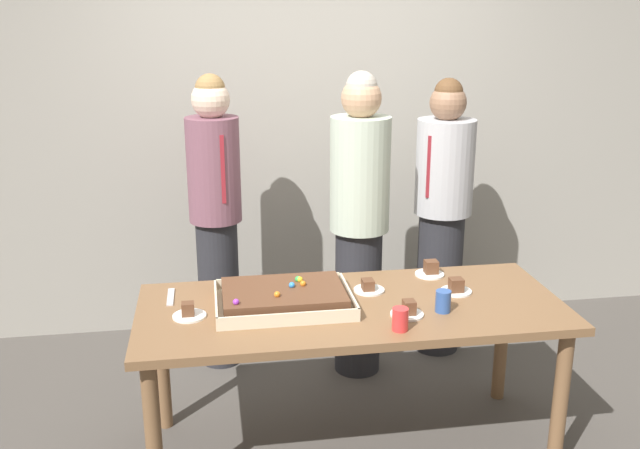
{
  "coord_description": "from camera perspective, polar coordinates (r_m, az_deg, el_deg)",
  "views": [
    {
      "loc": [
        -0.63,
        -2.97,
        2.08
      ],
      "look_at": [
        -0.13,
        0.15,
        1.11
      ],
      "focal_mm": 39.85,
      "sensor_mm": 36.0,
      "label": 1
    }
  ],
  "objects": [
    {
      "name": "plated_slice_near_right",
      "position": [
        3.5,
        10.88,
        -5.02
      ],
      "size": [
        0.15,
        0.15,
        0.07
      ],
      "color": "white",
      "rests_on": "party_table"
    },
    {
      "name": "plated_slice_far_left",
      "position": [
        3.7,
        8.86,
        -3.65
      ],
      "size": [
        0.15,
        0.15,
        0.08
      ],
      "color": "white",
      "rests_on": "party_table"
    },
    {
      "name": "plated_slice_center_front",
      "position": [
        3.46,
        3.92,
        -5.07
      ],
      "size": [
        0.15,
        0.15,
        0.06
      ],
      "color": "white",
      "rests_on": "party_table"
    },
    {
      "name": "person_striped_tie_right",
      "position": [
        4.15,
        -8.37,
        0.69
      ],
      "size": [
        0.3,
        0.3,
        1.74
      ],
      "rotation": [
        0.0,
        0.0,
        -1.28
      ],
      "color": "#28282D",
      "rests_on": "ground_plane"
    },
    {
      "name": "cake_server_utensil",
      "position": [
        3.46,
        -11.9,
        -5.71
      ],
      "size": [
        0.03,
        0.2,
        0.01
      ],
      "primitive_type": "cube",
      "color": "silver",
      "rests_on": "party_table"
    },
    {
      "name": "drink_cup_nearest",
      "position": [
        3.27,
        9.86,
        -6.09
      ],
      "size": [
        0.07,
        0.07,
        0.1
      ],
      "primitive_type": "cylinder",
      "color": "#2D5199",
      "rests_on": "party_table"
    },
    {
      "name": "interior_back_panel",
      "position": [
        4.65,
        -1.31,
        9.88
      ],
      "size": [
        8.0,
        0.12,
        3.0
      ],
      "primitive_type": "cube",
      "color": "#9E998E",
      "rests_on": "ground_plane"
    },
    {
      "name": "plated_slice_far_right",
      "position": [
        3.22,
        7.08,
        -6.9
      ],
      "size": [
        0.15,
        0.15,
        0.07
      ],
      "color": "white",
      "rests_on": "party_table"
    },
    {
      "name": "drink_cup_middle",
      "position": [
        3.06,
        6.46,
        -7.57
      ],
      "size": [
        0.07,
        0.07,
        0.1
      ],
      "primitive_type": "cylinder",
      "color": "red",
      "rests_on": "party_table"
    },
    {
      "name": "plated_slice_near_left",
      "position": [
        3.23,
        -10.49,
        -7.0
      ],
      "size": [
        0.15,
        0.15,
        0.07
      ],
      "color": "white",
      "rests_on": "party_table"
    },
    {
      "name": "person_serving_front",
      "position": [
        4.35,
        9.79,
        0.8
      ],
      "size": [
        0.35,
        0.35,
        1.7
      ],
      "rotation": [
        0.0,
        0.0,
        -2.42
      ],
      "color": "#28282D",
      "rests_on": "ground_plane"
    },
    {
      "name": "sheet_cake",
      "position": [
        3.29,
        -2.95,
        -5.89
      ],
      "size": [
        0.63,
        0.46,
        0.11
      ],
      "color": "beige",
      "rests_on": "party_table"
    },
    {
      "name": "person_green_shirt_behind",
      "position": [
        4.01,
        3.17,
        0.27
      ],
      "size": [
        0.34,
        0.34,
        1.76
      ],
      "rotation": [
        0.0,
        0.0,
        -2.18
      ],
      "color": "#28282D",
      "rests_on": "ground_plane"
    },
    {
      "name": "party_table",
      "position": [
        3.35,
        2.55,
        -7.83
      ],
      "size": [
        1.97,
        0.82,
        0.76
      ],
      "color": "brown",
      "rests_on": "ground_plane"
    },
    {
      "name": "ground_plane",
      "position": [
        3.68,
        2.41,
        -17.36
      ],
      "size": [
        12.0,
        12.0,
        0.0
      ],
      "primitive_type": "plane",
      "color": "#4C4742"
    }
  ]
}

